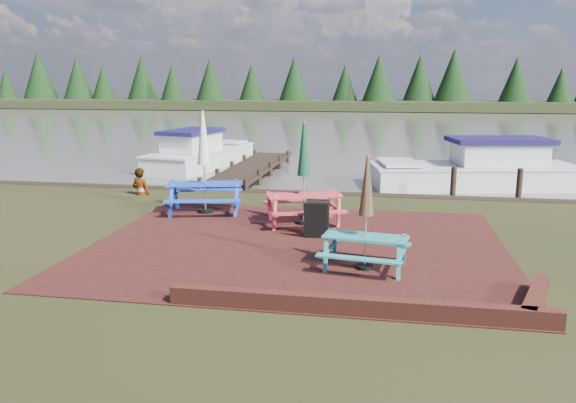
% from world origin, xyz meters
% --- Properties ---
extents(ground, '(120.00, 120.00, 0.00)m').
position_xyz_m(ground, '(0.00, 0.00, 0.00)').
color(ground, black).
rests_on(ground, ground).
extents(paving, '(9.00, 7.50, 0.02)m').
position_xyz_m(paving, '(0.00, 1.00, 0.01)').
color(paving, '#3B1512').
rests_on(paving, ground).
extents(brick_wall, '(6.21, 1.79, 0.30)m').
position_xyz_m(brick_wall, '(2.15, -2.42, 0.15)').
color(brick_wall, '#4C1E16').
rests_on(brick_wall, ground).
extents(water, '(120.00, 60.00, 0.02)m').
position_xyz_m(water, '(0.00, 37.00, 0.00)').
color(water, '#49463F').
rests_on(water, ground).
extents(far_treeline, '(120.00, 10.00, 8.10)m').
position_xyz_m(far_treeline, '(0.00, 66.00, 3.28)').
color(far_treeline, black).
rests_on(far_treeline, ground).
extents(picnic_table_teal, '(1.79, 1.64, 2.21)m').
position_xyz_m(picnic_table_teal, '(1.53, -0.38, 0.77)').
color(picnic_table_teal, teal).
rests_on(picnic_table_teal, ground).
extents(picnic_table_red, '(2.32, 2.20, 2.58)m').
position_xyz_m(picnic_table_red, '(-0.15, 2.88, 0.90)').
color(picnic_table_red, '#CA343E').
rests_on(picnic_table_red, ground).
extents(picnic_table_blue, '(2.35, 2.18, 2.78)m').
position_xyz_m(picnic_table_blue, '(-3.00, 3.65, 0.97)').
color(picnic_table_blue, blue).
rests_on(picnic_table_blue, ground).
extents(chalkboard, '(0.55, 0.53, 0.87)m').
position_xyz_m(chalkboard, '(0.34, 1.66, 0.45)').
color(chalkboard, black).
rests_on(chalkboard, ground).
extents(jetty, '(1.76, 9.08, 1.00)m').
position_xyz_m(jetty, '(-3.50, 11.28, 0.11)').
color(jetty, black).
rests_on(jetty, ground).
extents(boat_jetty, '(3.39, 6.84, 1.90)m').
position_xyz_m(boat_jetty, '(-6.35, 12.99, 0.37)').
color(boat_jetty, silver).
rests_on(boat_jetty, ground).
extents(boat_near, '(7.61, 3.85, 1.97)m').
position_xyz_m(boat_near, '(5.13, 10.02, 0.39)').
color(boat_near, silver).
rests_on(boat_near, ground).
extents(person, '(0.69, 0.52, 1.72)m').
position_xyz_m(person, '(-5.85, 5.76, 0.86)').
color(person, gray).
rests_on(person, ground).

